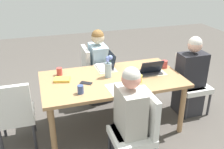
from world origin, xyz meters
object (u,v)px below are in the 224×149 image
Objects in this scene: chair_near_left_far at (138,128)px; laptop_far_left_mid at (107,65)px; person_far_left_mid at (99,71)px; book_red_cover at (62,80)px; person_head_right_left_near at (190,80)px; chair_head_right_left_near at (190,80)px; coffee_mug_near_left at (59,71)px; laptop_head_right_left_near at (150,71)px; person_near_left_far at (130,124)px; phone_black at (86,83)px; chair_head_left_right_near at (15,112)px; coffee_mug_centre_right at (164,64)px; dining_table at (112,83)px; coffee_mug_centre_left at (139,79)px; coffee_mug_near_right at (81,89)px; flower_vase at (108,67)px; chair_far_left_mid at (93,71)px.

laptop_far_left_mid is (-0.01, 1.16, 0.28)m from chair_near_left_far.
person_far_left_mid reaches higher than book_red_cover.
chair_head_right_left_near is at bearing 51.24° from person_head_right_left_near.
coffee_mug_near_left is (-1.85, 0.30, 0.26)m from person_head_right_left_near.
person_near_left_far is at bearing -127.65° from laptop_head_right_left_near.
person_head_right_left_near is 7.97× the size of phone_black.
chair_head_left_right_near is at bearing -145.91° from person_far_left_mid.
book_red_cover is (-1.84, 0.11, 0.23)m from person_head_right_left_near.
coffee_mug_near_left is (-1.91, 0.22, 0.29)m from chair_head_right_left_near.
laptop_head_right_left_near is 1.17m from book_red_cover.
coffee_mug_centre_right reaches higher than phone_black.
person_far_left_mid reaches higher than phone_black.
phone_black reaches higher than dining_table.
laptop_head_right_left_near is (1.77, 0.06, 0.28)m from chair_head_left_right_near.
laptop_head_right_left_near reaches higher than coffee_mug_centre_right.
phone_black is (-0.65, 0.17, -0.04)m from coffee_mug_centre_left.
coffee_mug_near_right is at bearing 134.60° from chair_near_left_far.
person_head_right_left_near is 1.42m from chair_near_left_far.
phone_black is at bearing -16.38° from book_red_cover.
laptop_head_right_left_near reaches higher than chair_head_right_left_near.
coffee_mug_centre_right is at bearing -39.01° from person_far_left_mid.
person_head_right_left_near and person_near_left_far have the same top height.
person_near_left_far is at bearing -89.88° from flower_vase.
chair_near_left_far is 0.78m from coffee_mug_near_right.
chair_far_left_mid is at bearing 69.87° from coffee_mug_near_right.
chair_far_left_mid is at bearing -73.09° from phone_black.
laptop_far_left_mid reaches higher than laptop_head_right_left_near.
person_head_right_left_near is at bearing -16.25° from laptop_far_left_mid.
chair_near_left_far reaches higher than phone_black.
laptop_far_left_mid is 3.14× the size of coffee_mug_near_right.
laptop_far_left_mid is 0.68m from coffee_mug_near_left.
chair_near_left_far is 1.24m from coffee_mug_centre_right.
chair_head_right_left_near is 1.00× the size of chair_far_left_mid.
coffee_mug_centre_right is (0.82, 0.11, 0.13)m from dining_table.
coffee_mug_centre_left is at bearing -140.01° from laptop_head_right_left_near.
person_head_right_left_near is 1.33× the size of chair_near_left_far.
coffee_mug_near_right is at bearing -128.34° from laptop_far_left_mid.
person_near_left_far reaches higher than coffee_mug_centre_right.
chair_near_left_far is 0.71m from coffee_mug_centre_left.
coffee_mug_near_right is at bearing -73.95° from coffee_mug_near_left.
person_head_right_left_near is at bearing -32.87° from chair_far_left_mid.
chair_head_left_right_near is 9.44× the size of coffee_mug_centre_left.
person_head_right_left_near is 1.00× the size of person_far_left_mid.
person_head_right_left_near is at bearing 11.10° from book_red_cover.
person_far_left_mid is 7.97× the size of phone_black.
laptop_far_left_mid is 2.13× the size of phone_black.
laptop_head_right_left_near is 1.22m from coffee_mug_near_left.
coffee_mug_near_left is 0.96× the size of coffee_mug_centre_right.
chair_head_left_right_near is at bearing 164.85° from coffee_mug_near_right.
dining_table is 0.76m from person_near_left_far.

